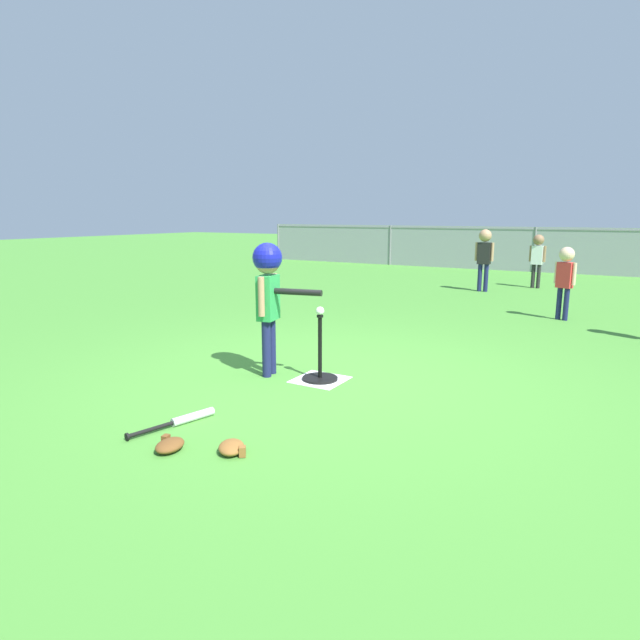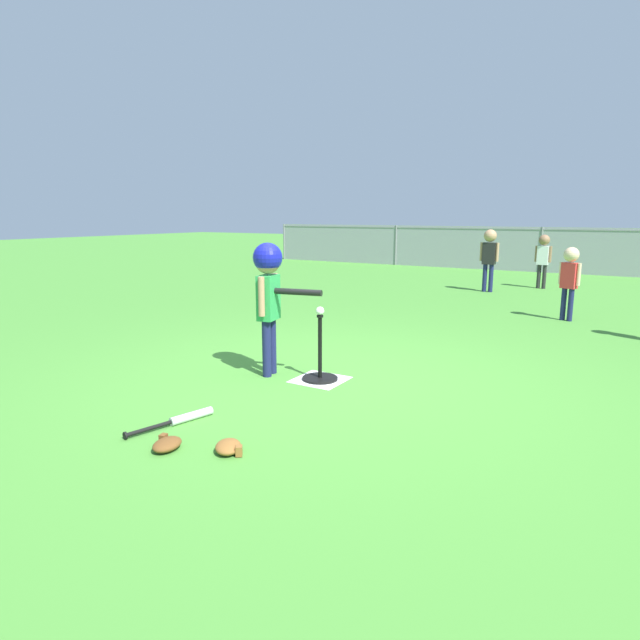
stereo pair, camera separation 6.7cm
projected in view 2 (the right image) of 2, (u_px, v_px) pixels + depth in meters
ground_plane at (327, 380)px, 4.83m from camera, size 60.00×60.00×0.00m
home_plate at (320, 379)px, 4.83m from camera, size 0.44×0.44×0.01m
batting_tee at (320, 370)px, 4.82m from camera, size 0.32×0.32×0.59m
baseball_on_tee at (320, 311)px, 4.71m from camera, size 0.07×0.07×0.07m
batter_child at (269, 282)px, 4.83m from camera, size 0.64×0.34×1.22m
fielder_near_left at (570, 274)px, 7.41m from camera, size 0.29×0.20×1.02m
fielder_deep_right at (489, 252)px, 10.19m from camera, size 0.35×0.23×1.19m
fielder_deep_left at (543, 254)px, 10.67m from camera, size 0.32×0.21×1.07m
spare_bat_silver at (183, 419)px, 3.84m from camera, size 0.22×0.67×0.06m
glove_by_plate at (167, 444)px, 3.40m from camera, size 0.21×0.25×0.07m
glove_near_bats at (229, 447)px, 3.36m from camera, size 0.26×0.27×0.07m
outfield_fence at (541, 248)px, 13.70m from camera, size 16.06×0.06×1.15m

